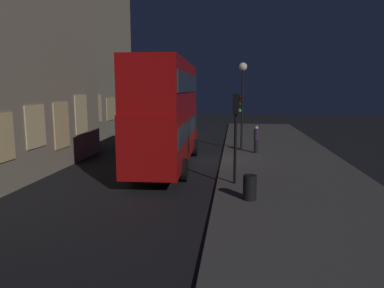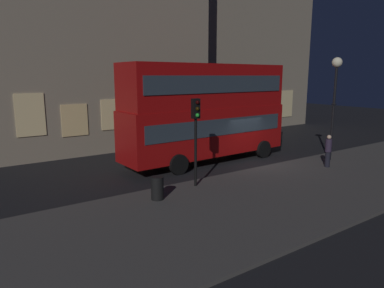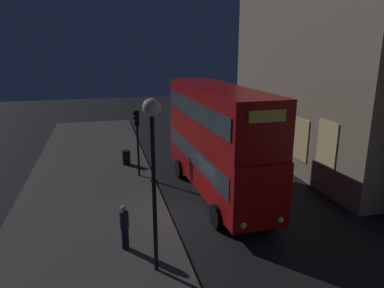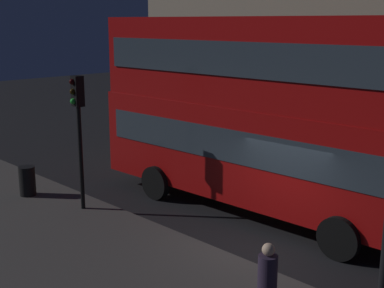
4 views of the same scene
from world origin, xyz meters
TOP-DOWN VIEW (x-y plane):
  - ground_plane at (0.00, 0.00)m, footprint 80.00×80.00m
  - sidewalk_slab at (0.00, -4.29)m, footprint 44.00×7.02m
  - building_with_clock at (-5.39, 12.25)m, footprint 15.18×9.84m
  - double_decker_bus at (-1.97, 2.09)m, footprint 10.38×3.02m
  - traffic_light_near_kerb at (-5.30, -1.56)m, footprint 0.34×0.37m
  - street_lamp at (3.96, -1.97)m, footprint 0.56×0.56m
  - pedestrian at (2.38, -2.88)m, footprint 0.33×0.33m
  - litter_bin at (-7.53, -2.10)m, footprint 0.50×0.50m

SIDE VIEW (x-z plane):
  - ground_plane at x=0.00m, z-range 0.00..0.00m
  - sidewalk_slab at x=0.00m, z-range 0.00..0.12m
  - litter_bin at x=-7.53m, z-range 0.12..1.04m
  - pedestrian at x=2.38m, z-range 0.15..1.88m
  - traffic_light_near_kerb at x=-5.30m, z-range 0.97..4.81m
  - double_decker_bus at x=-1.97m, z-range 0.30..5.85m
  - street_lamp at x=3.96m, z-range 1.65..7.44m
  - building_with_clock at x=-5.39m, z-range 0.00..17.44m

